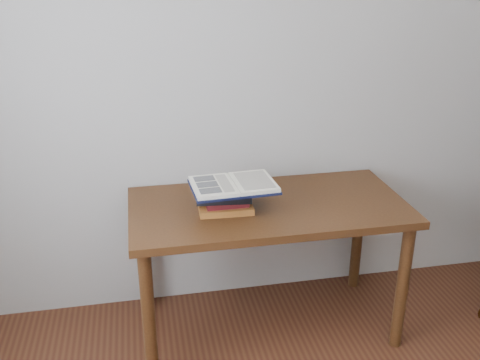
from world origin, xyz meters
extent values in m
cube|color=#A6A69D|center=(0.00, 1.75, 1.30)|extent=(3.50, 0.04, 2.60)
cube|color=#452811|center=(-0.04, 1.38, 0.70)|extent=(1.34, 0.67, 0.04)
cylinder|color=#452811|center=(-0.65, 1.10, 0.34)|extent=(0.06, 0.06, 0.68)
cylinder|color=#452811|center=(0.57, 1.10, 0.34)|extent=(0.06, 0.06, 0.68)
cylinder|color=#452811|center=(-0.65, 1.66, 0.34)|extent=(0.06, 0.06, 0.68)
cylinder|color=#452811|center=(0.57, 1.66, 0.34)|extent=(0.06, 0.06, 0.68)
cube|color=#975D22|center=(-0.26, 1.34, 0.74)|extent=(0.26, 0.15, 0.03)
cube|color=maroon|center=(-0.25, 1.35, 0.77)|extent=(0.20, 0.14, 0.03)
cube|color=black|center=(-0.26, 1.36, 0.80)|extent=(0.27, 0.20, 0.03)
cube|color=maroon|center=(-0.25, 1.36, 0.83)|extent=(0.24, 0.18, 0.03)
cube|color=black|center=(-0.22, 1.33, 0.84)|extent=(0.40, 0.29, 0.01)
cube|color=beige|center=(-0.32, 1.33, 0.86)|extent=(0.20, 0.27, 0.02)
cube|color=beige|center=(-0.12, 1.34, 0.86)|extent=(0.20, 0.27, 0.02)
cylinder|color=beige|center=(-0.22, 1.33, 0.86)|extent=(0.03, 0.26, 0.01)
cube|color=black|center=(-0.35, 1.40, 0.87)|extent=(0.10, 0.07, 0.00)
cube|color=black|center=(-0.34, 1.33, 0.87)|extent=(0.10, 0.07, 0.00)
cube|color=black|center=(-0.34, 1.25, 0.87)|extent=(0.10, 0.07, 0.00)
cube|color=beige|center=(-0.26, 1.33, 0.87)|extent=(0.06, 0.21, 0.00)
cube|color=beige|center=(-0.12, 1.34, 0.87)|extent=(0.16, 0.22, 0.00)
camera|label=1|loc=(-0.63, -0.91, 1.82)|focal=40.00mm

